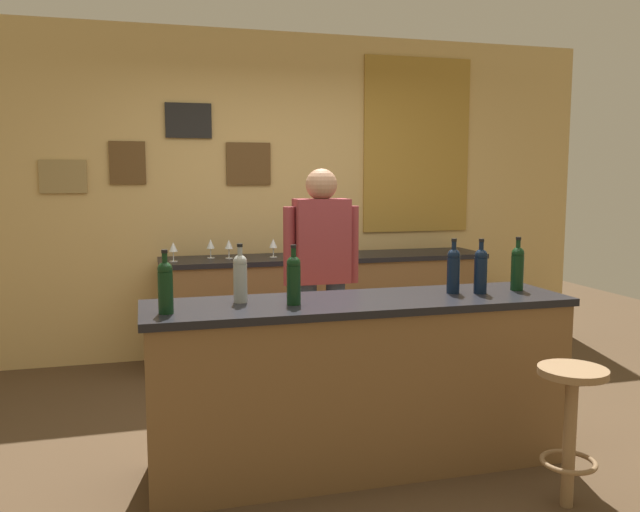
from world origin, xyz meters
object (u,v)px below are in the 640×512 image
Objects in this scene: bartender at (321,271)px; bar_stool at (571,413)px; wine_glass_c at (229,245)px; wine_glass_b at (211,245)px; wine_glass_d at (273,244)px; wine_bottle_f at (517,267)px; wine_glass_a at (173,248)px; wine_bottle_b at (240,276)px; wine_bottle_d at (453,269)px; wine_bottle_e at (481,269)px; wine_bottle_a at (165,285)px; wine_bottle_c at (294,278)px.

bartender reaches higher than bar_stool.
wine_glass_c reaches higher than bar_stool.
wine_glass_b is (-0.61, 1.18, 0.07)m from bartender.
bartender is 1.11m from wine_glass_d.
wine_bottle_f is 1.97× the size of wine_glass_a.
wine_bottle_f is 2.26m from wine_glass_d.
bartender reaches higher than wine_bottle_b.
wine_glass_c is (-1.24, 2.75, 0.55)m from bar_stool.
wine_bottle_d is 0.15m from wine_bottle_e.
wine_bottle_a is at bearing -177.21° from wine_bottle_e.
wine_glass_b is (0.31, 0.14, 0.00)m from wine_glass_a.
wine_bottle_d is (1.19, -0.04, 0.00)m from wine_bottle_b.
wine_bottle_a is at bearing -101.23° from wine_glass_b.
bartender reaches higher than wine_bottle_e.
wine_bottle_a is 1.71m from wine_bottle_e.
wine_bottle_f is 2.68m from wine_glass_a.
wine_bottle_f is 1.97× the size of wine_glass_c.
bar_stool is 2.22× the size of wine_bottle_d.
wine_bottle_e and wine_bottle_f have the same top height.
wine_glass_a is 0.34m from wine_glass_b.
wine_bottle_d is at bearing 161.11° from wine_bottle_e.
wine_glass_b is at bearing 25.00° from wine_glass_a.
bartender is 1.86m from bar_stool.
bar_stool is 0.91m from wine_bottle_e.
wine_glass_c is at bearing 112.89° from bartender.
wine_bottle_a is 0.42m from wine_bottle_b.
wine_bottle_d is (-0.25, 0.73, 0.60)m from bar_stool.
bartender reaches higher than wine_bottle_c.
wine_glass_b is 0.15m from wine_glass_c.
wine_bottle_b is 1.97× the size of wine_glass_d.
bartender is at bearing 119.59° from wine_bottle_d.
wine_bottle_b is 1.00× the size of wine_bottle_f.
wine_glass_d is at bearing -9.21° from wine_glass_b.
wine_bottle_c reaches higher than wine_glass_b.
bar_stool is 2.01m from wine_bottle_a.
wine_glass_b is (-1.52, 2.10, -0.05)m from wine_bottle_f.
wine_bottle_e is at bearing 99.34° from bar_stool.
wine_glass_b is at bearing 120.74° from wine_bottle_e.
bartender is 1.05m from wine_bottle_d.
wine_glass_b is 1.00× the size of wine_glass_c.
wine_glass_a is (-0.92, 1.04, 0.07)m from bartender.
wine_bottle_b reaches higher than wine_glass_b.
wine_glass_b is 0.51m from wine_glass_d.
wine_bottle_f is 2.46m from wine_glass_c.
bartender is 10.45× the size of wine_glass_c.
wine_bottle_a is at bearing -176.52° from wine_bottle_f.
bar_stool is 4.39× the size of wine_glass_b.
wine_bottle_b is at bearing 177.95° from wine_bottle_f.
wine_bottle_c reaches higher than wine_glass_c.
wine_glass_b is (-1.13, 2.09, -0.05)m from wine_bottle_d.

